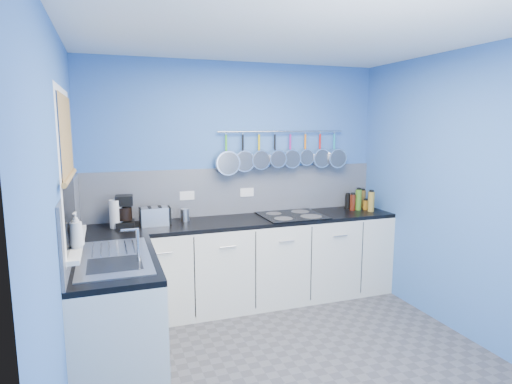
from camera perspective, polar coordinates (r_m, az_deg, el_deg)
floor at (r=3.66m, az=4.98°, el=-21.69°), size 3.20×3.00×0.02m
ceiling at (r=3.22m, az=5.63°, el=20.69°), size 3.20×3.00×0.02m
wall_back at (r=4.60m, az=-2.54°, el=1.42°), size 3.20×0.02×2.50m
wall_front at (r=1.98m, az=24.02°, el=-9.60°), size 3.20×0.02×2.50m
wall_left at (r=2.94m, az=-24.67°, el=-3.73°), size 0.02×3.00×2.50m
wall_right at (r=4.14m, az=26.02°, el=-0.34°), size 0.02×3.00×2.50m
backsplash_back at (r=4.60m, az=-2.46°, el=0.16°), size 3.20×0.02×0.50m
backsplash_left at (r=3.54m, az=-23.35°, el=-3.24°), size 0.02×1.80×0.50m
cabinet_run_back at (r=4.50m, az=-1.31°, el=-9.48°), size 3.20×0.60×0.86m
worktop_back at (r=4.38m, az=-1.33°, el=-3.88°), size 3.20×0.60×0.04m
cabinet_run_left at (r=3.47m, az=-17.99°, el=-15.74°), size 0.60×1.20×0.86m
worktop_left at (r=3.31m, az=-18.37°, el=-8.63°), size 0.60×1.20×0.04m
window_frame at (r=3.19m, az=-23.92°, el=2.72°), size 0.01×1.00×1.10m
window_glass at (r=3.19m, az=-23.83°, el=2.73°), size 0.01×0.90×1.00m
bamboo_blind at (r=3.17m, az=-23.94°, el=6.78°), size 0.01×0.90×0.55m
window_sill at (r=3.27m, az=-22.90°, el=-6.24°), size 0.10×0.98×0.03m
sink_unit at (r=3.30m, az=-18.39°, el=-8.23°), size 0.50×0.95×0.01m
mixer_tap at (r=3.10m, az=-15.46°, el=-6.79°), size 0.12×0.08×0.26m
socket_left at (r=4.46m, az=-9.18°, el=-0.48°), size 0.15×0.01×0.09m
socket_right at (r=4.62m, az=-1.22°, el=-0.05°), size 0.15×0.01×0.09m
pot_rail at (r=4.68m, az=3.56°, el=8.05°), size 1.45×0.02×0.02m
soap_bottle_a at (r=3.06m, az=-22.89°, el=-4.68°), size 0.11×0.11×0.24m
soap_bottle_b at (r=3.15m, az=-22.76°, el=-4.94°), size 0.09×0.09×0.17m
paper_towel at (r=4.20m, az=-18.18°, el=-2.78°), size 0.15×0.15×0.26m
coffee_maker at (r=4.20m, az=-17.10°, el=-2.48°), size 0.18×0.20×0.30m
toaster at (r=4.21m, az=-13.33°, el=-3.17°), size 0.28×0.17×0.17m
canister at (r=4.33m, az=-9.47°, el=-3.04°), size 0.11×0.11×0.13m
hob at (r=4.53m, az=4.84°, el=-3.13°), size 0.65×0.57×0.01m
pan_0 at (r=4.47m, az=-3.97°, el=5.14°), size 0.26×0.11×0.45m
pan_1 at (r=4.52m, az=-1.75°, el=5.38°), size 0.23×0.09×0.42m
pan_2 at (r=4.58m, az=0.43°, el=5.54°), size 0.21×0.10×0.40m
pan_3 at (r=4.64m, az=2.54°, el=5.68°), size 0.19×0.13×0.38m
pan_4 at (r=4.71m, az=4.60°, el=5.63°), size 0.21×0.09×0.40m
pan_5 at (r=4.79m, az=6.60°, el=5.79°), size 0.18×0.08×0.37m
pan_6 at (r=4.87m, az=8.53°, el=5.62°), size 0.21×0.09×0.40m
pan_7 at (r=4.96m, az=10.39°, el=5.60°), size 0.22×0.12×0.41m
condiment_0 at (r=5.11m, az=14.01°, el=-0.91°), size 0.07×0.07×0.20m
condiment_1 at (r=5.03m, az=13.04°, el=-1.37°), size 0.06×0.06×0.14m
condiment_2 at (r=5.00m, az=12.13°, el=-1.28°), size 0.06×0.06×0.16m
condiment_3 at (r=5.01m, az=14.39°, el=-1.67°), size 0.06×0.06×0.10m
condiment_4 at (r=4.95m, az=13.49°, el=-1.01°), size 0.07×0.07×0.23m
condiment_5 at (r=4.93m, az=12.77°, el=-1.37°), size 0.06×0.06×0.18m
condiment_6 at (r=4.91m, az=15.11°, el=-1.25°), size 0.07×0.07×0.22m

